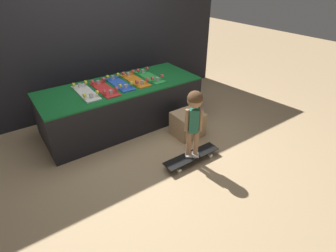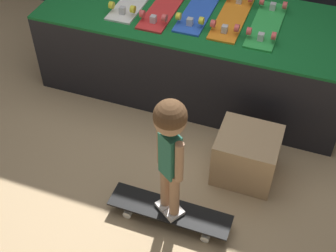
{
  "view_description": "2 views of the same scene",
  "coord_description": "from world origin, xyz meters",
  "px_view_note": "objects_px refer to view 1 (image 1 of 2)",
  "views": [
    {
      "loc": [
        -1.45,
        -2.68,
        2.07
      ],
      "look_at": [
        0.2,
        -0.34,
        0.33
      ],
      "focal_mm": 28.0,
      "sensor_mm": 36.0,
      "label": 1
    },
    {
      "loc": [
        0.82,
        -2.32,
        2.41
      ],
      "look_at": [
        0.09,
        -0.32,
        0.33
      ],
      "focal_mm": 50.0,
      "sensor_mm": 36.0,
      "label": 2
    }
  ],
  "objects_px": {
    "skateboard_red_on_rack": "(104,88)",
    "child": "(194,112)",
    "skateboard_blue_on_rack": "(119,83)",
    "skateboard_green_on_rack": "(150,76)",
    "skateboard_white_on_rack": "(86,92)",
    "skateboard_orange_on_rack": "(135,80)",
    "skateboard_on_floor": "(192,157)",
    "storage_box": "(187,124)"
  },
  "relations": [
    {
      "from": "child",
      "to": "storage_box",
      "type": "height_order",
      "value": "child"
    },
    {
      "from": "child",
      "to": "storage_box",
      "type": "distance_m",
      "value": 0.8
    },
    {
      "from": "skateboard_red_on_rack",
      "to": "child",
      "type": "relative_size",
      "value": 0.74
    },
    {
      "from": "skateboard_red_on_rack",
      "to": "skateboard_orange_on_rack",
      "type": "height_order",
      "value": "same"
    },
    {
      "from": "skateboard_orange_on_rack",
      "to": "skateboard_green_on_rack",
      "type": "relative_size",
      "value": 1.0
    },
    {
      "from": "skateboard_green_on_rack",
      "to": "skateboard_on_floor",
      "type": "relative_size",
      "value": 0.84
    },
    {
      "from": "skateboard_red_on_rack",
      "to": "skateboard_green_on_rack",
      "type": "bearing_deg",
      "value": 2.87
    },
    {
      "from": "skateboard_green_on_rack",
      "to": "skateboard_blue_on_rack",
      "type": "bearing_deg",
      "value": 178.11
    },
    {
      "from": "skateboard_red_on_rack",
      "to": "skateboard_on_floor",
      "type": "relative_size",
      "value": 0.84
    },
    {
      "from": "skateboard_white_on_rack",
      "to": "skateboard_red_on_rack",
      "type": "relative_size",
      "value": 1.0
    },
    {
      "from": "skateboard_white_on_rack",
      "to": "child",
      "type": "height_order",
      "value": "child"
    },
    {
      "from": "skateboard_red_on_rack",
      "to": "skateboard_white_on_rack",
      "type": "bearing_deg",
      "value": 172.26
    },
    {
      "from": "skateboard_blue_on_rack",
      "to": "skateboard_white_on_rack",
      "type": "bearing_deg",
      "value": -177.69
    },
    {
      "from": "skateboard_white_on_rack",
      "to": "skateboard_orange_on_rack",
      "type": "relative_size",
      "value": 1.0
    },
    {
      "from": "skateboard_white_on_rack",
      "to": "storage_box",
      "type": "height_order",
      "value": "skateboard_white_on_rack"
    },
    {
      "from": "skateboard_white_on_rack",
      "to": "storage_box",
      "type": "xyz_separation_m",
      "value": [
        1.1,
        -0.81,
        -0.48
      ]
    },
    {
      "from": "child",
      "to": "skateboard_red_on_rack",
      "type": "bearing_deg",
      "value": 144.52
    },
    {
      "from": "skateboard_white_on_rack",
      "to": "storage_box",
      "type": "bearing_deg",
      "value": -36.16
    },
    {
      "from": "skateboard_green_on_rack",
      "to": "skateboard_white_on_rack",
      "type": "bearing_deg",
      "value": -179.79
    },
    {
      "from": "skateboard_red_on_rack",
      "to": "skateboard_blue_on_rack",
      "type": "relative_size",
      "value": 1.0
    },
    {
      "from": "skateboard_white_on_rack",
      "to": "skateboard_green_on_rack",
      "type": "xyz_separation_m",
      "value": [
        1.0,
        0.0,
        0.0
      ]
    },
    {
      "from": "skateboard_blue_on_rack",
      "to": "child",
      "type": "distance_m",
      "value": 1.36
    },
    {
      "from": "storage_box",
      "to": "child",
      "type": "bearing_deg",
      "value": -123.71
    },
    {
      "from": "skateboard_red_on_rack",
      "to": "skateboard_blue_on_rack",
      "type": "height_order",
      "value": "same"
    },
    {
      "from": "skateboard_white_on_rack",
      "to": "storage_box",
      "type": "distance_m",
      "value": 1.45
    },
    {
      "from": "skateboard_on_floor",
      "to": "skateboard_blue_on_rack",
      "type": "bearing_deg",
      "value": 101.05
    },
    {
      "from": "skateboard_blue_on_rack",
      "to": "storage_box",
      "type": "distance_m",
      "value": 1.13
    },
    {
      "from": "skateboard_green_on_rack",
      "to": "child",
      "type": "xyz_separation_m",
      "value": [
        -0.24,
        -1.32,
        0.03
      ]
    },
    {
      "from": "skateboard_blue_on_rack",
      "to": "skateboard_orange_on_rack",
      "type": "xyz_separation_m",
      "value": [
        0.25,
        -0.01,
        0.0
      ]
    },
    {
      "from": "skateboard_orange_on_rack",
      "to": "skateboard_on_floor",
      "type": "distance_m",
      "value": 1.45
    },
    {
      "from": "child",
      "to": "skateboard_blue_on_rack",
      "type": "bearing_deg",
      "value": 133.87
    },
    {
      "from": "skateboard_on_floor",
      "to": "storage_box",
      "type": "bearing_deg",
      "value": 56.29
    },
    {
      "from": "storage_box",
      "to": "skateboard_white_on_rack",
      "type": "bearing_deg",
      "value": 143.84
    },
    {
      "from": "skateboard_blue_on_rack",
      "to": "skateboard_green_on_rack",
      "type": "height_order",
      "value": "same"
    },
    {
      "from": "skateboard_white_on_rack",
      "to": "skateboard_blue_on_rack",
      "type": "xyz_separation_m",
      "value": [
        0.5,
        0.02,
        0.0
      ]
    },
    {
      "from": "skateboard_red_on_rack",
      "to": "storage_box",
      "type": "distance_m",
      "value": 1.25
    },
    {
      "from": "skateboard_orange_on_rack",
      "to": "skateboard_on_floor",
      "type": "relative_size",
      "value": 0.84
    },
    {
      "from": "skateboard_orange_on_rack",
      "to": "child",
      "type": "bearing_deg",
      "value": -89.5
    },
    {
      "from": "skateboard_green_on_rack",
      "to": "skateboard_on_floor",
      "type": "bearing_deg",
      "value": -100.22
    },
    {
      "from": "skateboard_red_on_rack",
      "to": "skateboard_green_on_rack",
      "type": "relative_size",
      "value": 1.0
    },
    {
      "from": "skateboard_white_on_rack",
      "to": "skateboard_orange_on_rack",
      "type": "height_order",
      "value": "same"
    },
    {
      "from": "skateboard_orange_on_rack",
      "to": "skateboard_green_on_rack",
      "type": "xyz_separation_m",
      "value": [
        0.25,
        -0.01,
        0.0
      ]
    }
  ]
}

